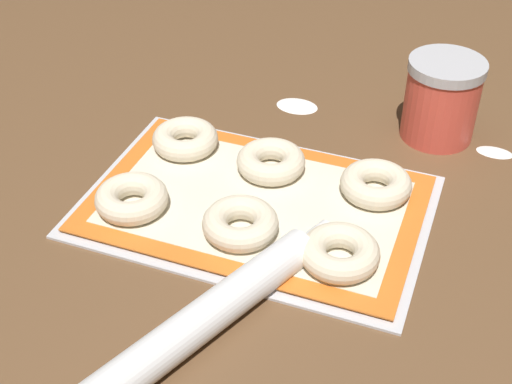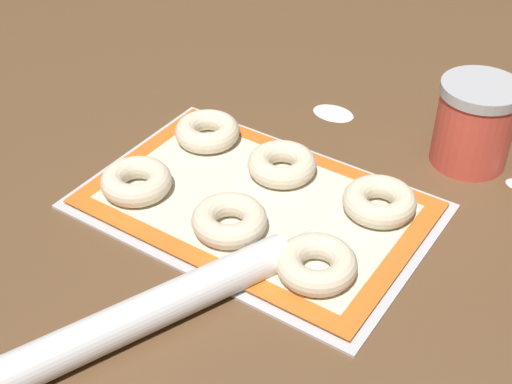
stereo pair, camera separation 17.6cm
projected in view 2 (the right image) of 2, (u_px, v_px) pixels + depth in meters
The scene contains 12 objects.
ground_plane at pixel (257, 219), 0.98m from camera, with size 2.80×2.80×0.00m, color brown.
baking_tray at pixel (256, 205), 1.00m from camera, with size 0.48×0.32×0.01m.
baking_mat at pixel (256, 202), 0.99m from camera, with size 0.45×0.30×0.00m.
bagel_front_left at pixel (136, 181), 1.00m from camera, with size 0.10×0.10×0.03m.
bagel_front_center at pixel (229, 220), 0.94m from camera, with size 0.10×0.10×0.03m.
bagel_front_right at pixel (317, 264), 0.87m from camera, with size 0.10×0.10×0.03m.
bagel_back_left at pixel (207, 131), 1.10m from camera, with size 0.10×0.10×0.03m.
bagel_back_center at pixel (282, 164), 1.03m from camera, with size 0.10×0.10×0.03m.
bagel_back_right at pixel (379, 201), 0.97m from camera, with size 0.10×0.10×0.03m.
flour_canister at pixel (475, 124), 1.05m from camera, with size 0.12×0.12×0.13m.
rolling_pin at pixel (142, 315), 0.81m from camera, with size 0.21×0.46×0.05m.
flour_patch_near at pixel (333, 113), 1.20m from camera, with size 0.07×0.05×0.00m.
Camera 2 is at (0.41, -0.62, 0.63)m, focal length 50.00 mm.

